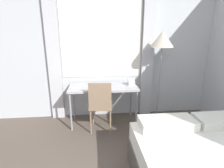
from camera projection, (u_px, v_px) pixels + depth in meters
The scene contains 6 objects.
wall_back_with_window at pixel (103, 52), 3.48m from camera, with size 5.42×0.13×2.70m.
desk at pixel (103, 89), 3.30m from camera, with size 1.27×0.59×0.75m.
desk_chair at pixel (101, 103), 3.04m from camera, with size 0.44×0.44×0.93m.
standing_lamp at pixel (162, 44), 3.19m from camera, with size 0.43×0.43×1.75m.
telephone at pixel (131, 82), 3.34m from camera, with size 0.13×0.14×0.12m.
book at pixel (100, 85), 3.28m from camera, with size 0.23×0.20×0.02m.
Camera 1 is at (-0.20, -0.43, 1.70)m, focal length 28.00 mm.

